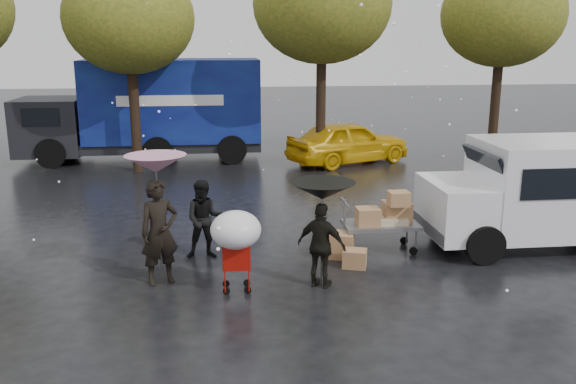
{
  "coord_description": "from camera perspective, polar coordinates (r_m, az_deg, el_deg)",
  "views": [
    {
      "loc": [
        -0.86,
        -9.84,
        4.21
      ],
      "look_at": [
        0.38,
        1.0,
        1.44
      ],
      "focal_mm": 38.0,
      "sensor_mm": 36.0,
      "label": 1
    }
  ],
  "objects": [
    {
      "name": "ground",
      "position": [
        10.73,
        -1.42,
        -8.87
      ],
      "size": [
        90.0,
        90.0,
        0.0
      ],
      "primitive_type": "plane",
      "color": "black",
      "rests_on": "ground"
    },
    {
      "name": "person_pink",
      "position": [
        10.83,
        -11.94,
        -3.72
      ],
      "size": [
        0.8,
        0.67,
        1.86
      ],
      "primitive_type": "imported",
      "rotation": [
        0.0,
        0.0,
        0.4
      ],
      "color": "black",
      "rests_on": "ground"
    },
    {
      "name": "person_middle",
      "position": [
        11.98,
        -7.82,
        -2.56
      ],
      "size": [
        0.77,
        0.6,
        1.56
      ],
      "primitive_type": "imported",
      "rotation": [
        0.0,
        0.0,
        0.02
      ],
      "color": "black",
      "rests_on": "ground"
    },
    {
      "name": "person_black",
      "position": [
        10.5,
        3.16,
        -5.03
      ],
      "size": [
        0.94,
        0.78,
        1.5
      ],
      "primitive_type": "imported",
      "rotation": [
        0.0,
        0.0,
        2.58
      ],
      "color": "black",
      "rests_on": "ground"
    },
    {
      "name": "umbrella_pink",
      "position": [
        10.52,
        -12.27,
        2.59
      ],
      "size": [
        1.04,
        1.04,
        2.3
      ],
      "color": "#4C4C4C",
      "rests_on": "ground"
    },
    {
      "name": "umbrella_black",
      "position": [
        10.22,
        3.23,
        0.11
      ],
      "size": [
        1.12,
        1.12,
        1.87
      ],
      "color": "#4C4C4C",
      "rests_on": "ground"
    },
    {
      "name": "vendor_cart",
      "position": [
        12.41,
        9.08,
        -2.27
      ],
      "size": [
        1.52,
        0.8,
        1.27
      ],
      "color": "slate",
      "rests_on": "ground"
    },
    {
      "name": "shopping_cart",
      "position": [
        10.11,
        -4.9,
        -3.95
      ],
      "size": [
        0.84,
        0.84,
        1.46
      ],
      "color": "#A71009",
      "rests_on": "ground"
    },
    {
      "name": "white_van",
      "position": [
        13.68,
        23.47,
        0.14
      ],
      "size": [
        4.91,
        2.18,
        2.2
      ],
      "color": "white",
      "rests_on": "ground"
    },
    {
      "name": "blue_truck",
      "position": [
        22.08,
        -12.84,
        7.49
      ],
      "size": [
        8.3,
        2.6,
        3.5
      ],
      "color": "#0B0C5C",
      "rests_on": "ground"
    },
    {
      "name": "box_ground_near",
      "position": [
        12.09,
        4.83,
        -4.96
      ],
      "size": [
        0.66,
        0.59,
        0.5
      ],
      "primitive_type": "cube",
      "rotation": [
        0.0,
        0.0,
        -0.3
      ],
      "color": "#9B6644",
      "rests_on": "ground"
    },
    {
      "name": "box_ground_far",
      "position": [
        11.62,
        6.25,
        -6.21
      ],
      "size": [
        0.53,
        0.46,
        0.34
      ],
      "primitive_type": "cube",
      "rotation": [
        0.0,
        0.0,
        -0.31
      ],
      "color": "#9B6644",
      "rests_on": "ground"
    },
    {
      "name": "yellow_taxi",
      "position": [
        21.11,
        5.66,
        4.68
      ],
      "size": [
        4.67,
        3.29,
        1.48
      ],
      "primitive_type": "imported",
      "rotation": [
        0.0,
        0.0,
        1.97
      ],
      "color": "#DFA70B",
      "rests_on": "ground"
    },
    {
      "name": "tree_row",
      "position": [
        19.86,
        -5.63,
        16.5
      ],
      "size": [
        21.6,
        4.4,
        7.12
      ],
      "color": "black",
      "rests_on": "ground"
    }
  ]
}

